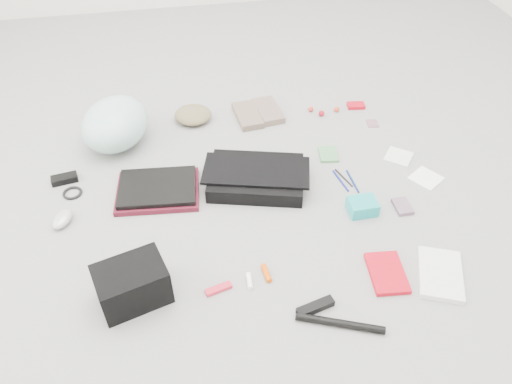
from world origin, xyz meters
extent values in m
plane|color=gray|center=(0.00, 0.00, 0.00)|extent=(4.00, 4.00, 0.00)
cube|color=black|center=(0.02, 0.11, 0.03)|extent=(0.44, 0.37, 0.06)
cube|color=black|center=(0.02, 0.11, 0.07)|extent=(0.47, 0.31, 0.01)
cube|color=#561120|center=(-0.39, 0.12, 0.01)|extent=(0.35, 0.28, 0.02)
cube|color=black|center=(-0.39, 0.12, 0.03)|extent=(0.33, 0.25, 0.02)
ellipsoid|color=silver|center=(-0.55, 0.50, 0.11)|extent=(0.40, 0.44, 0.21)
ellipsoid|color=olive|center=(-0.19, 0.62, 0.03)|extent=(0.21, 0.21, 0.06)
cube|color=#776353|center=(0.07, 0.59, 0.02)|extent=(0.13, 0.23, 0.03)
cube|color=#7F655A|center=(0.18, 0.61, 0.02)|extent=(0.13, 0.22, 0.03)
cube|color=black|center=(-0.77, 0.27, 0.01)|extent=(0.11, 0.07, 0.03)
torus|color=black|center=(-0.73, 0.18, 0.01)|extent=(0.08, 0.08, 0.01)
ellipsoid|color=#ADADAD|center=(-0.76, 0.02, 0.02)|extent=(0.10, 0.13, 0.04)
cube|color=black|center=(-0.48, -0.38, 0.07)|extent=(0.26, 0.21, 0.15)
cube|color=red|center=(-0.21, -0.41, 0.01)|extent=(0.10, 0.05, 0.01)
cylinder|color=white|center=(-0.10, -0.40, 0.01)|extent=(0.02, 0.06, 0.02)
cylinder|color=#E34C03|center=(-0.03, -0.37, 0.01)|extent=(0.03, 0.07, 0.02)
cube|color=black|center=(0.09, -0.54, 0.01)|extent=(0.13, 0.06, 0.03)
cylinder|color=black|center=(0.15, -0.62, 0.01)|extent=(0.27, 0.13, 0.03)
cube|color=red|center=(0.38, -0.45, 0.01)|extent=(0.14, 0.19, 0.02)
cube|color=silver|center=(0.56, -0.49, 0.01)|extent=(0.22, 0.26, 0.02)
cube|color=#4D864E|center=(0.37, 0.23, 0.01)|extent=(0.10, 0.12, 0.01)
cylinder|color=navy|center=(0.37, 0.05, 0.00)|extent=(0.03, 0.14, 0.01)
cylinder|color=black|center=(0.39, 0.07, 0.00)|extent=(0.04, 0.12, 0.01)
cylinder|color=navy|center=(0.42, 0.04, 0.00)|extent=(0.01, 0.14, 0.01)
cube|color=#19ADAD|center=(0.40, -0.14, 0.03)|extent=(0.11, 0.09, 0.05)
cube|color=slate|center=(0.57, -0.15, 0.01)|extent=(0.06, 0.09, 0.02)
cube|color=silver|center=(0.68, 0.16, 0.00)|extent=(0.15, 0.15, 0.01)
cube|color=white|center=(0.74, 0.00, 0.00)|extent=(0.16, 0.16, 0.01)
sphere|color=red|center=(0.39, 0.59, 0.01)|extent=(0.03, 0.03, 0.03)
sphere|color=#A30D1B|center=(0.43, 0.54, 0.01)|extent=(0.03, 0.03, 0.03)
sphere|color=#C33E1F|center=(0.52, 0.56, 0.01)|extent=(0.03, 0.03, 0.03)
cube|color=red|center=(0.62, 0.58, 0.01)|extent=(0.09, 0.06, 0.02)
cube|color=#8F5C70|center=(0.66, 0.43, 0.00)|extent=(0.06, 0.07, 0.00)
camera|label=1|loc=(-0.27, -1.43, 1.40)|focal=35.00mm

